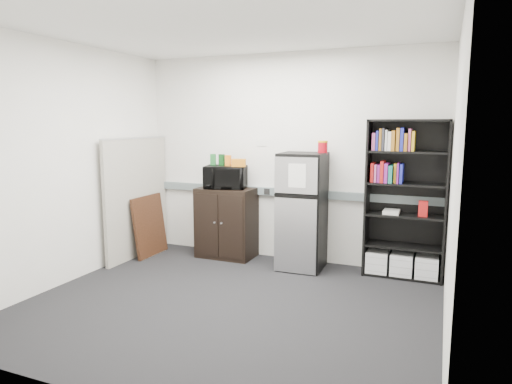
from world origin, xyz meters
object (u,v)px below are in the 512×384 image
(bookshelf, at_px, (405,201))
(cubicle_partition, at_px, (137,197))
(refrigerator, at_px, (302,211))
(cabinet, at_px, (226,223))
(microwave, at_px, (225,177))

(bookshelf, relative_size, cubicle_partition, 1.14)
(bookshelf, bearing_deg, refrigerator, -173.16)
(bookshelf, distance_m, refrigerator, 1.23)
(cabinet, xyz_separation_m, refrigerator, (1.09, -0.08, 0.25))
(refrigerator, bearing_deg, cubicle_partition, -173.12)
(bookshelf, xyz_separation_m, cubicle_partition, (-3.43, -0.49, -0.10))
(bookshelf, xyz_separation_m, cabinet, (-2.29, -0.06, -0.44))
(refrigerator, bearing_deg, microwave, 174.79)
(cubicle_partition, xyz_separation_m, microwave, (1.14, 0.40, 0.28))
(cabinet, height_order, microwave, microwave)
(microwave, relative_size, refrigerator, 0.37)
(microwave, xyz_separation_m, refrigerator, (1.09, -0.06, -0.37))
(cubicle_partition, relative_size, refrigerator, 1.12)
(bookshelf, distance_m, microwave, 2.30)
(cubicle_partition, distance_m, cabinet, 1.26)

